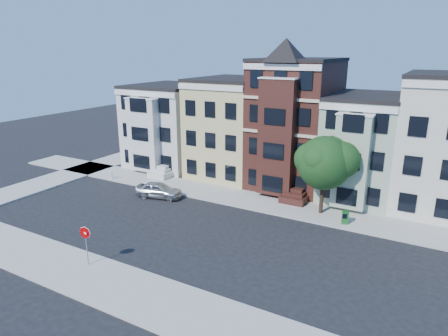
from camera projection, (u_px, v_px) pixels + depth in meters
The scene contains 13 objects.
ground at pixel (222, 241), 28.36m from camera, with size 120.00×120.00×0.00m, color black.
far_sidewalk at pixel (267, 203), 35.02m from camera, with size 60.00×4.00×0.15m, color #9E9B93.
near_sidewalk at pixel (150, 298), 21.65m from camera, with size 60.00×4.00×0.15m, color #9E9B93.
cross_sidewalk at pixel (25, 189), 38.68m from camera, with size 4.00×60.00×0.15m, color #9E9B93.
house_white at pixel (172, 126), 46.24m from camera, with size 8.00×9.00×9.00m, color silver.
house_yellow at pixel (232, 129), 42.33m from camera, with size 7.00×9.00×10.00m, color #C9BC7D.
house_brown at pixel (296, 125), 38.76m from camera, with size 7.00×9.00×12.00m, color #371812.
house_green at pixel (363, 148), 36.13m from camera, with size 6.00×9.00×9.00m, color #98A98E.
street_tree at pixel (324, 166), 31.75m from camera, with size 6.80×6.80×7.92m, color #224E1D, non-canonical shape.
parked_car at pixel (159, 190), 36.45m from camera, with size 1.72×4.27×1.46m, color #B1B3B8.
newspaper_box at pixel (345, 217), 30.65m from camera, with size 0.48×0.43×1.06m, color #1A5E24.
fire_hydrant at pixel (111, 176), 41.40m from camera, with size 0.23×0.23×0.66m, color silver.
stop_sign at pixel (86, 243), 24.51m from camera, with size 0.80×0.11×2.91m, color #A70003, non-canonical shape.
Camera 1 is at (12.72, -22.34, 13.04)m, focal length 32.00 mm.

